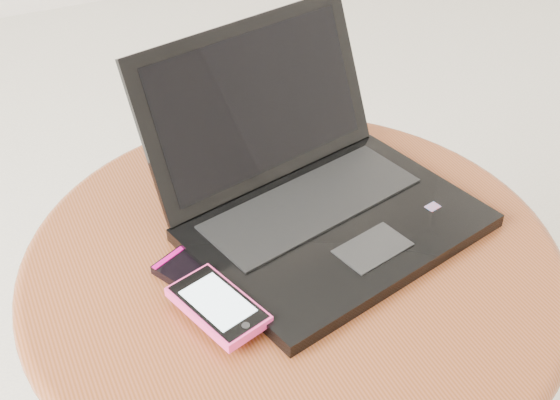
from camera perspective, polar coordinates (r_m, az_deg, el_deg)
name	(u,v)px	position (r m, az deg, el deg)	size (l,w,h in m)	color
table	(292,316)	(0.91, 0.94, -8.94)	(0.62, 0.62, 0.49)	#5C2817
laptop	(313,190)	(0.87, 2.58, 0.76)	(0.38, 0.37, 0.20)	black
phone_black	(210,278)	(0.80, -5.41, -6.07)	(0.11, 0.14, 0.01)	black
phone_pink	(218,306)	(0.76, -4.84, -8.16)	(0.09, 0.12, 0.01)	#FF398B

